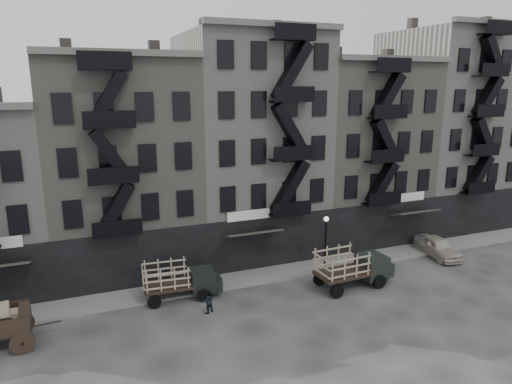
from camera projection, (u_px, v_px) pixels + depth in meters
name	position (u px, v px, depth m)	size (l,w,h in m)	color
ground	(304.00, 295.00, 29.64)	(140.00, 140.00, 0.00)	#38383A
sidewalk	(280.00, 272.00, 33.00)	(55.00, 2.50, 0.15)	slate
building_midwest	(122.00, 167.00, 33.13)	(10.00, 11.35, 16.20)	slate
building_center	(250.00, 146.00, 36.49)	(10.00, 11.35, 18.20)	#9D9790
building_mideast	(355.00, 151.00, 40.33)	(10.00, 11.35, 16.20)	slate
building_east	(445.00, 130.00, 43.57)	(10.00, 11.35, 19.20)	#9D9790
lamp_post	(326.00, 237.00, 32.40)	(0.36, 0.36, 4.28)	black
stake_truck_west	(180.00, 278.00, 28.92)	(5.02, 2.38, 2.45)	black
stake_truck_east	(353.00, 265.00, 30.58)	(5.58, 2.52, 2.75)	black
car_east	(438.00, 247.00, 36.07)	(1.85, 4.59, 1.56)	#B3ACA0
pedestrian_west	(13.00, 333.00, 23.63)	(0.61, 0.40, 1.68)	black
pedestrian_mid	(207.00, 300.00, 27.22)	(0.77, 0.60, 1.59)	black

